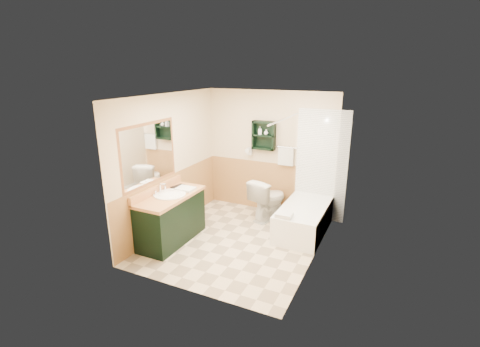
% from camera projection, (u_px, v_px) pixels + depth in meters
% --- Properties ---
extents(floor, '(3.00, 3.00, 0.00)m').
position_uv_depth(floor, '(237.00, 241.00, 5.87)').
color(floor, beige).
rests_on(floor, ground).
extents(back_wall, '(2.60, 0.04, 2.40)m').
position_uv_depth(back_wall, '(270.00, 152.00, 6.83)').
color(back_wall, '#F6EBC1').
rests_on(back_wall, ground).
extents(left_wall, '(0.04, 3.00, 2.40)m').
position_uv_depth(left_wall, '(169.00, 163.00, 6.05)').
color(left_wall, '#F6EBC1').
rests_on(left_wall, ground).
extents(right_wall, '(0.04, 3.00, 2.40)m').
position_uv_depth(right_wall, '(319.00, 184.00, 4.98)').
color(right_wall, '#F6EBC1').
rests_on(right_wall, ground).
extents(ceiling, '(2.60, 3.00, 0.04)m').
position_uv_depth(ceiling, '(236.00, 94.00, 5.15)').
color(ceiling, white).
rests_on(ceiling, back_wall).
extents(wainscot_left, '(2.98, 2.98, 1.00)m').
position_uv_depth(wainscot_left, '(173.00, 201.00, 6.24)').
color(wainscot_left, tan).
rests_on(wainscot_left, left_wall).
extents(wainscot_back, '(2.58, 2.58, 1.00)m').
position_uv_depth(wainscot_back, '(269.00, 186.00, 7.00)').
color(wainscot_back, tan).
rests_on(wainscot_back, back_wall).
extents(mirror_frame, '(1.30, 1.30, 1.00)m').
position_uv_depth(mirror_frame, '(149.00, 154.00, 5.47)').
color(mirror_frame, '#965E31').
rests_on(mirror_frame, left_wall).
extents(mirror_glass, '(1.20, 1.20, 0.90)m').
position_uv_depth(mirror_glass, '(149.00, 154.00, 5.47)').
color(mirror_glass, white).
rests_on(mirror_glass, left_wall).
extents(tile_right, '(1.50, 1.50, 2.10)m').
position_uv_depth(tile_right, '(327.00, 179.00, 5.69)').
color(tile_right, white).
rests_on(tile_right, right_wall).
extents(tile_back, '(0.95, 0.95, 2.10)m').
position_uv_depth(tile_back, '(321.00, 166.00, 6.42)').
color(tile_back, white).
rests_on(tile_back, back_wall).
extents(tile_accent, '(1.50, 1.50, 0.10)m').
position_uv_depth(tile_accent, '(330.00, 128.00, 5.44)').
color(tile_accent, '#154C2D').
rests_on(tile_accent, right_wall).
extents(wall_shelf, '(0.45, 0.15, 0.55)m').
position_uv_depth(wall_shelf, '(264.00, 135.00, 6.67)').
color(wall_shelf, black).
rests_on(wall_shelf, back_wall).
extents(hair_dryer, '(0.10, 0.24, 0.18)m').
position_uv_depth(hair_dryer, '(250.00, 151.00, 6.91)').
color(hair_dryer, silver).
rests_on(hair_dryer, back_wall).
extents(towel_bar, '(0.40, 0.06, 0.40)m').
position_uv_depth(towel_bar, '(286.00, 147.00, 6.58)').
color(towel_bar, white).
rests_on(towel_bar, back_wall).
extents(curtain_rod, '(0.03, 1.60, 0.03)m').
position_uv_depth(curtain_rod, '(285.00, 118.00, 5.71)').
color(curtain_rod, silver).
rests_on(curtain_rod, back_wall).
extents(shower_curtain, '(1.05, 1.05, 1.70)m').
position_uv_depth(shower_curtain, '(287.00, 165.00, 6.11)').
color(shower_curtain, beige).
rests_on(shower_curtain, curtain_rod).
extents(vanity, '(0.59, 1.29, 0.82)m').
position_uv_depth(vanity, '(171.00, 218.00, 5.76)').
color(vanity, black).
rests_on(vanity, ground).
extents(bathtub, '(0.74, 1.50, 0.49)m').
position_uv_depth(bathtub, '(304.00, 218.00, 6.14)').
color(bathtub, white).
rests_on(bathtub, ground).
extents(toilet, '(0.67, 0.90, 0.79)m').
position_uv_depth(toilet, '(268.00, 199.00, 6.62)').
color(toilet, white).
rests_on(toilet, ground).
extents(counter_towel, '(0.30, 0.23, 0.04)m').
position_uv_depth(counter_towel, '(186.00, 189.00, 5.87)').
color(counter_towel, white).
rests_on(counter_towel, vanity).
extents(vanity_book, '(0.18, 0.07, 0.24)m').
position_uv_depth(vanity_book, '(175.00, 180.00, 6.01)').
color(vanity_book, black).
rests_on(vanity_book, vanity).
extents(tub_towel, '(0.26, 0.21, 0.07)m').
position_uv_depth(tub_towel, '(284.00, 215.00, 5.59)').
color(tub_towel, white).
rests_on(tub_towel, bathtub).
extents(soap_bottle_a, '(0.12, 0.17, 0.07)m').
position_uv_depth(soap_bottle_a, '(260.00, 133.00, 6.68)').
color(soap_bottle_a, white).
rests_on(soap_bottle_a, wall_shelf).
extents(soap_bottle_b, '(0.11, 0.12, 0.08)m').
position_uv_depth(soap_bottle_b, '(266.00, 133.00, 6.62)').
color(soap_bottle_b, white).
rests_on(soap_bottle_b, wall_shelf).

